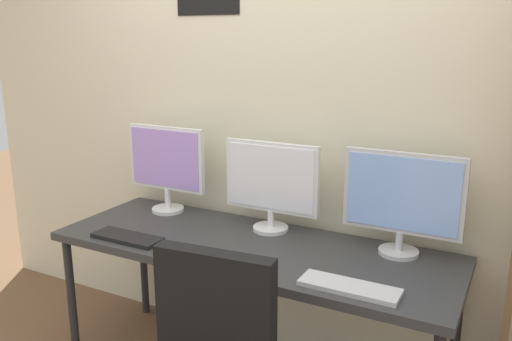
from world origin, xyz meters
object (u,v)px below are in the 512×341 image
Objects in this scene: desk at (251,255)px; computer_mouse at (183,249)px; monitor_left at (166,164)px; monitor_center at (271,183)px; keyboard_left at (127,237)px; keyboard_right at (349,287)px; monitor_right at (402,199)px.

desk is 20.16× the size of computer_mouse.
desk is at bearing -18.15° from monitor_left.
monitor_center is 0.75m from keyboard_left.
monitor_left is 5.04× the size of computer_mouse.
computer_mouse is at bearing -179.82° from keyboard_right.
monitor_left reaches higher than desk.
keyboard_left is (-0.56, -0.44, -0.24)m from monitor_center.
monitor_left is (-0.65, 0.21, 0.33)m from desk.
monitor_center is 0.55m from computer_mouse.
monitor_left is 1.30m from monitor_right.
monitor_left reaches higher than monitor_center.
desk is 0.61m from keyboard_left.
computer_mouse is (0.42, -0.44, -0.26)m from monitor_left.
monitor_center is (0.65, 0.00, -0.02)m from monitor_left.
monitor_right is 0.52m from keyboard_right.
desk is 0.75m from monitor_right.
monitor_left reaches higher than keyboard_left.
keyboard_left is (-1.21, -0.44, -0.25)m from monitor_right.
desk is 4.00× the size of monitor_left.
keyboard_left is at bearing -78.81° from monitor_left.
computer_mouse reaches higher than keyboard_right.
monitor_right is (0.65, 0.00, 0.01)m from monitor_center.
monitor_center reaches higher than computer_mouse.
keyboard_left is 1.12m from keyboard_right.
monitor_right is at bearing 0.00° from monitor_center.
monitor_center is 1.39× the size of keyboard_left.
keyboard_right is at bearing 0.00° from keyboard_left.
monitor_left is at bearing 133.17° from computer_mouse.
monitor_left is at bearing -180.00° from monitor_right.
monitor_left is at bearing -180.00° from monitor_center.
monitor_left reaches higher than computer_mouse.
monitor_left is 1.23× the size of keyboard_right.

